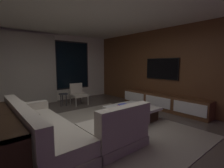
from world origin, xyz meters
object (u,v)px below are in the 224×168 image
object	(u,v)px
sectional_couch	(61,131)
media_console	(163,102)
side_stool	(63,96)
console_table_behind_couch	(1,136)
book_stack_on_coffee_table	(123,105)
accent_chair_near_window	(78,93)
mounted_tv	(162,69)
coffee_table	(132,113)

from	to	relation	value
sectional_couch	media_console	world-z (taller)	sectional_couch
side_stool	media_console	bearing A→B (deg)	-46.62
side_stool	console_table_behind_couch	xyz separation A→B (m)	(-2.13, -2.61, 0.04)
book_stack_on_coffee_table	accent_chair_near_window	xyz separation A→B (m)	(-0.12, 2.34, 0.04)
sectional_couch	console_table_behind_couch	bearing A→B (deg)	172.04
book_stack_on_coffee_table	console_table_behind_couch	xyz separation A→B (m)	(-2.79, -0.20, 0.02)
media_console	book_stack_on_coffee_table	bearing A→B (deg)	176.56
mounted_tv	console_table_behind_couch	distance (m)	4.79
accent_chair_near_window	console_table_behind_couch	world-z (taller)	accent_chair_near_window
coffee_table	console_table_behind_couch	world-z (taller)	console_table_behind_couch
media_console	mounted_tv	bearing A→B (deg)	47.55
media_console	mounted_tv	size ratio (longest dim) A/B	2.52
coffee_table	console_table_behind_couch	bearing A→B (deg)	-179.25
book_stack_on_coffee_table	coffee_table	bearing A→B (deg)	-42.84
sectional_couch	accent_chair_near_window	bearing A→B (deg)	56.56
accent_chair_near_window	side_stool	size ratio (longest dim) A/B	1.70
accent_chair_near_window	media_console	xyz separation A→B (m)	(1.83, -2.44, -0.18)
coffee_table	side_stool	distance (m)	2.71
mounted_tv	console_table_behind_couch	world-z (taller)	mounted_tv
sectional_couch	side_stool	size ratio (longest dim) A/B	5.43
book_stack_on_coffee_table	media_console	size ratio (longest dim) A/B	0.09
accent_chair_near_window	side_stool	xyz separation A→B (m)	(-0.54, 0.07, -0.06)
coffee_table	side_stool	world-z (taller)	side_stool
mounted_tv	console_table_behind_couch	xyz separation A→B (m)	(-4.68, -0.30, -0.93)
sectional_couch	console_table_behind_couch	size ratio (longest dim) A/B	1.19
console_table_behind_couch	accent_chair_near_window	bearing A→B (deg)	43.54
sectional_couch	mounted_tv	size ratio (longest dim) A/B	2.03
console_table_behind_couch	book_stack_on_coffee_table	bearing A→B (deg)	4.17
side_stool	coffee_table	bearing A→B (deg)	-71.93
coffee_table	side_stool	size ratio (longest dim) A/B	2.52
mounted_tv	sectional_couch	bearing A→B (deg)	-173.55
sectional_couch	media_console	distance (m)	3.60
sectional_couch	coffee_table	world-z (taller)	sectional_couch
sectional_couch	book_stack_on_coffee_table	xyz separation A→B (m)	(1.88, 0.33, 0.11)
accent_chair_near_window	media_console	distance (m)	3.06
console_table_behind_couch	mounted_tv	bearing A→B (deg)	3.65
side_stool	media_console	distance (m)	3.45
mounted_tv	console_table_behind_couch	size ratio (longest dim) A/B	0.59
accent_chair_near_window	side_stool	world-z (taller)	accent_chair_near_window
book_stack_on_coffee_table	mounted_tv	bearing A→B (deg)	2.88
accent_chair_near_window	media_console	size ratio (longest dim) A/B	0.25
book_stack_on_coffee_table	accent_chair_near_window	bearing A→B (deg)	92.87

